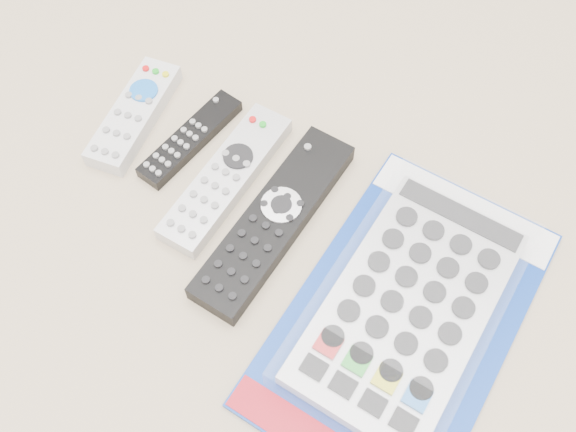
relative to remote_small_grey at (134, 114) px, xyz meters
The scene contains 5 objects.
remote_small_grey is the anchor object (origin of this frame).
remote_slim_black 0.08m from the remote_small_grey, ahead, with size 0.06×0.16×0.02m.
remote_silver_dvd 0.15m from the remote_small_grey, ahead, with size 0.06×0.22×0.02m.
remote_large_black 0.24m from the remote_small_grey, 10.98° to the right, with size 0.07×0.26×0.03m.
jumbo_remote_packaged 0.42m from the remote_small_grey, ahead, with size 0.24×0.37×0.05m.
Camera 1 is at (0.20, -0.34, 0.65)m, focal length 40.00 mm.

